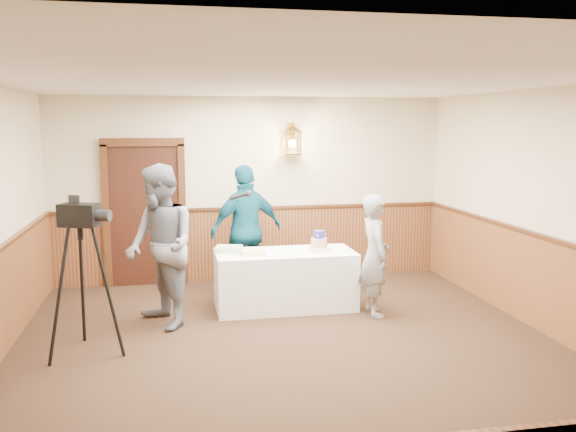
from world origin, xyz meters
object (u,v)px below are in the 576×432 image
tiered_cake (319,243)px  interviewer (160,247)px  tv_camera_rig (83,288)px  baker (375,255)px  display_table (285,280)px  sheet_cake_yellow (253,253)px  assistant_p (246,230)px  sheet_cake_green (229,249)px

tiered_cake → interviewer: 2.06m
tiered_cake → tv_camera_rig: 3.04m
tiered_cake → baker: bearing=-37.7°
baker → display_table: bearing=64.8°
baker → sheet_cake_yellow: bearing=75.7°
interviewer → assistant_p: bearing=111.9°
baker → tv_camera_rig: tv_camera_rig is taller
interviewer → assistant_p: (1.16, 1.20, -0.05)m
tv_camera_rig → baker: bearing=31.8°
interviewer → assistant_p: size_ratio=1.06×
display_table → tv_camera_rig: tv_camera_rig is taller
assistant_p → tv_camera_rig: (-1.95, -1.95, -0.20)m
assistant_p → sheet_cake_green: bearing=44.4°
display_table → baker: bearing=-25.5°
display_table → assistant_p: 1.01m
sheet_cake_green → interviewer: 1.04m
display_table → sheet_cake_yellow: size_ratio=6.16×
sheet_cake_green → interviewer: size_ratio=0.17×
sheet_cake_yellow → assistant_p: assistant_p is taller
baker → tv_camera_rig: (-3.40, -0.70, -0.05)m
baker → tv_camera_rig: bearing=102.0°
sheet_cake_yellow → interviewer: interviewer is taller
display_table → assistant_p: assistant_p is taller
tv_camera_rig → sheet_cake_green: bearing=59.1°
assistant_p → tiered_cake: bearing=118.3°
sheet_cake_yellow → sheet_cake_green: 0.37m
assistant_p → tv_camera_rig: bearing=25.8°
sheet_cake_green → tv_camera_rig: size_ratio=0.21×
interviewer → tiered_cake: bearing=77.7°
sheet_cake_yellow → baker: (1.48, -0.39, -0.01)m
display_table → assistant_p: (-0.41, 0.75, 0.54)m
sheet_cake_yellow → baker: 1.53m
tiered_cake → sheet_cake_green: size_ratio=0.82×
sheet_cake_green → sheet_cake_yellow: bearing=-39.0°
assistant_p → tv_camera_rig: assistant_p is taller
interviewer → tv_camera_rig: size_ratio=1.22×
display_table → sheet_cake_green: 0.84m
assistant_p → interviewer: bearing=26.6°
interviewer → baker: interviewer is taller
baker → sheet_cake_green: bearing=71.0°
sheet_cake_yellow → tv_camera_rig: (-1.92, -1.09, -0.06)m
sheet_cake_yellow → baker: size_ratio=0.19×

